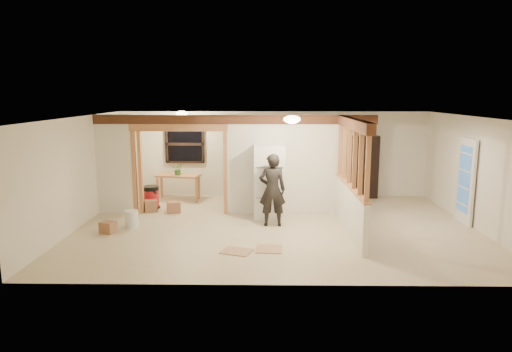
{
  "coord_description": "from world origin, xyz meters",
  "views": [
    {
      "loc": [
        -0.31,
        -10.09,
        3.0
      ],
      "look_at": [
        -0.47,
        0.4,
        1.11
      ],
      "focal_mm": 32.0,
      "sensor_mm": 36.0,
      "label": 1
    }
  ],
  "objects_px": {
    "refrigerator": "(269,182)",
    "work_table": "(179,187)",
    "shop_vac": "(151,197)",
    "woman": "(272,190)",
    "bookshelf": "(362,167)"
  },
  "relations": [
    {
      "from": "refrigerator",
      "to": "shop_vac",
      "type": "height_order",
      "value": "refrigerator"
    },
    {
      "from": "shop_vac",
      "to": "work_table",
      "type": "bearing_deg",
      "value": 58.77
    },
    {
      "from": "refrigerator",
      "to": "bookshelf",
      "type": "xyz_separation_m",
      "value": [
        2.73,
        2.25,
        0.02
      ]
    },
    {
      "from": "refrigerator",
      "to": "bookshelf",
      "type": "relative_size",
      "value": 0.98
    },
    {
      "from": "woman",
      "to": "shop_vac",
      "type": "bearing_deg",
      "value": -28.58
    },
    {
      "from": "refrigerator",
      "to": "shop_vac",
      "type": "distance_m",
      "value": 3.3
    },
    {
      "from": "work_table",
      "to": "bookshelf",
      "type": "height_order",
      "value": "bookshelf"
    },
    {
      "from": "woman",
      "to": "work_table",
      "type": "distance_m",
      "value": 3.66
    },
    {
      "from": "refrigerator",
      "to": "work_table",
      "type": "height_order",
      "value": "refrigerator"
    },
    {
      "from": "woman",
      "to": "work_table",
      "type": "relative_size",
      "value": 1.42
    },
    {
      "from": "bookshelf",
      "to": "refrigerator",
      "type": "bearing_deg",
      "value": -140.55
    },
    {
      "from": "woman",
      "to": "shop_vac",
      "type": "height_order",
      "value": "woman"
    },
    {
      "from": "woman",
      "to": "bookshelf",
      "type": "height_order",
      "value": "bookshelf"
    },
    {
      "from": "refrigerator",
      "to": "work_table",
      "type": "distance_m",
      "value": 3.18
    },
    {
      "from": "refrigerator",
      "to": "shop_vac",
      "type": "bearing_deg",
      "value": 164.31
    }
  ]
}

